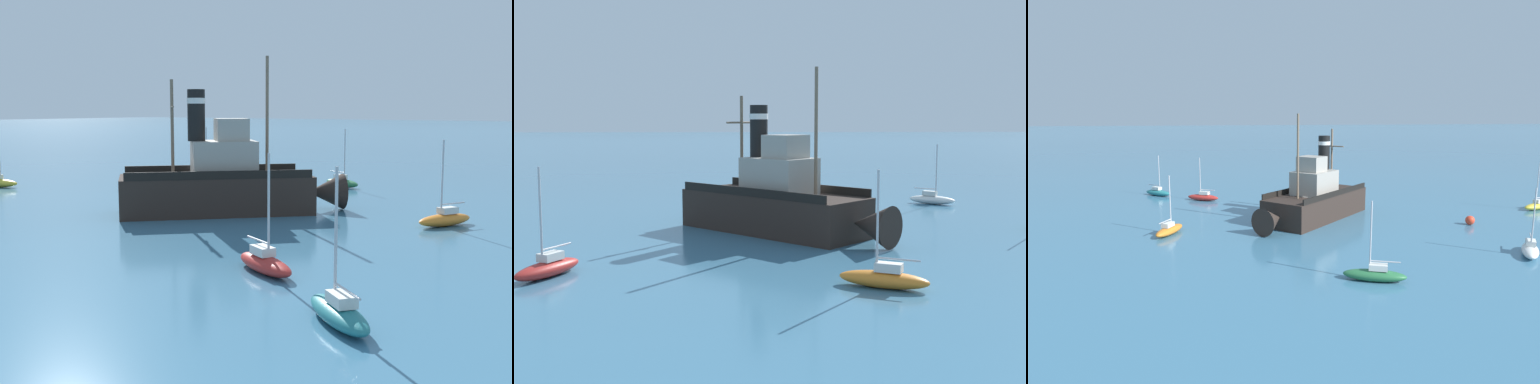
{
  "view_description": "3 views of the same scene",
  "coord_description": "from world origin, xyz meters",
  "views": [
    {
      "loc": [
        32.55,
        24.71,
        6.67
      ],
      "look_at": [
        1.41,
        2.88,
        1.66
      ],
      "focal_mm": 45.0,
      "sensor_mm": 36.0,
      "label": 1
    },
    {
      "loc": [
        2.88,
        38.58,
        6.96
      ],
      "look_at": [
        1.3,
        2.62,
        2.84
      ],
      "focal_mm": 45.0,
      "sensor_mm": 36.0,
      "label": 2
    },
    {
      "loc": [
        -40.68,
        9.25,
        10.08
      ],
      "look_at": [
        1.4,
        2.58,
        2.53
      ],
      "focal_mm": 32.0,
      "sensor_mm": 36.0,
      "label": 3
    }
  ],
  "objects": [
    {
      "name": "sailboat_red",
      "position": [
        11.5,
        10.38,
        0.43
      ],
      "size": [
        2.69,
        3.89,
        4.9
      ],
      "color": "#B22823",
      "rests_on": "ground"
    },
    {
      "name": "sailboat_orange",
      "position": [
        -2.96,
        12.92,
        0.43
      ],
      "size": [
        3.9,
        2.64,
        4.9
      ],
      "color": "orange",
      "rests_on": "ground"
    },
    {
      "name": "old_tugboat",
      "position": [
        0.53,
        -0.1,
        1.83
      ],
      "size": [
        12.63,
        12.51,
        9.9
      ],
      "color": "#2D231E",
      "rests_on": "ground"
    },
    {
      "name": "sailboat_yellow",
      "position": [
        1.05,
        -24.09,
        0.43
      ],
      "size": [
        2.25,
        3.95,
        4.9
      ],
      "color": "gold",
      "rests_on": "ground"
    },
    {
      "name": "sailboat_white",
      "position": [
        -12.67,
        -12.91,
        0.43
      ],
      "size": [
        3.77,
        3.03,
        4.9
      ],
      "color": "white",
      "rests_on": "ground"
    },
    {
      "name": "mooring_buoy",
      "position": [
        -3.84,
        -13.56,
        0.41
      ],
      "size": [
        0.83,
        0.83,
        0.83
      ],
      "primitive_type": "sphere",
      "color": "red",
      "rests_on": "ground"
    },
    {
      "name": "ground_plane",
      "position": [
        0.0,
        0.0,
        0.0
      ],
      "size": [
        600.0,
        600.0,
        0.0
      ],
      "primitive_type": "plane",
      "color": "teal"
    }
  ]
}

